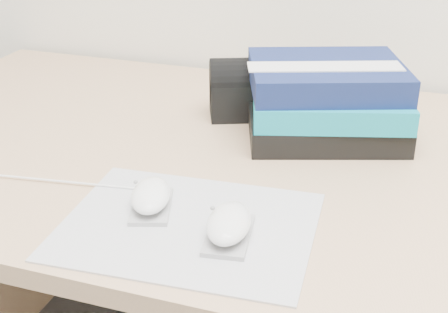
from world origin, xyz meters
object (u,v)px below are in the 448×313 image
(mouse_rear, at_px, (151,197))
(mouse_front, at_px, (229,225))
(pouch, at_px, (243,88))
(book_stack, at_px, (326,100))
(desk, at_px, (293,255))

(mouse_rear, xyz_separation_m, mouse_front, (0.13, -0.04, 0.00))
(pouch, bearing_deg, book_stack, -13.36)
(desk, bearing_deg, mouse_front, -94.00)
(book_stack, bearing_deg, desk, -122.81)
(mouse_rear, bearing_deg, pouch, 87.26)
(mouse_rear, bearing_deg, mouse_front, -15.62)
(pouch, bearing_deg, desk, -34.87)
(desk, height_order, pouch, pouch)
(mouse_rear, height_order, book_stack, book_stack)
(desk, xyz_separation_m, pouch, (-0.13, 0.09, 0.29))
(mouse_rear, height_order, mouse_front, mouse_front)
(book_stack, bearing_deg, mouse_rear, -118.23)
(book_stack, bearing_deg, pouch, 166.64)
(mouse_rear, relative_size, mouse_front, 1.00)
(mouse_front, xyz_separation_m, book_stack, (0.06, 0.37, 0.04))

